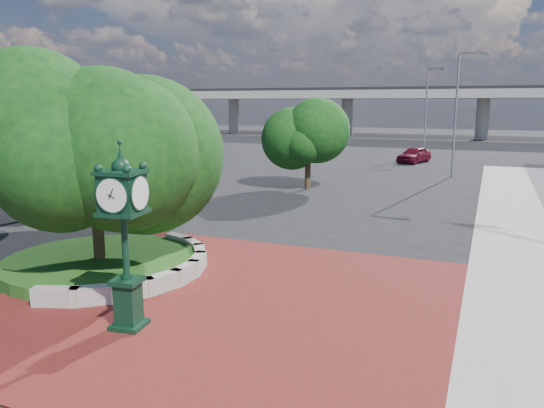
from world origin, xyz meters
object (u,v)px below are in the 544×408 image
(street_lamp_near, at_px, (459,105))
(street_lamp_far, at_px, (428,104))
(post_clock, at_px, (124,230))
(parked_car, at_px, (414,155))

(street_lamp_near, distance_m, street_lamp_far, 18.49)
(post_clock, height_order, parked_car, post_clock)
(parked_car, xyz_separation_m, street_lamp_near, (4.01, -8.28, 4.41))
(post_clock, relative_size, street_lamp_far, 0.50)
(post_clock, distance_m, street_lamp_far, 48.67)
(street_lamp_near, relative_size, street_lamp_far, 0.99)
(post_clock, xyz_separation_m, street_lamp_near, (5.43, 30.56, 2.69))
(post_clock, bearing_deg, street_lamp_far, 88.45)
(parked_car, bearing_deg, post_clock, -73.74)
(post_clock, bearing_deg, street_lamp_near, 79.93)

